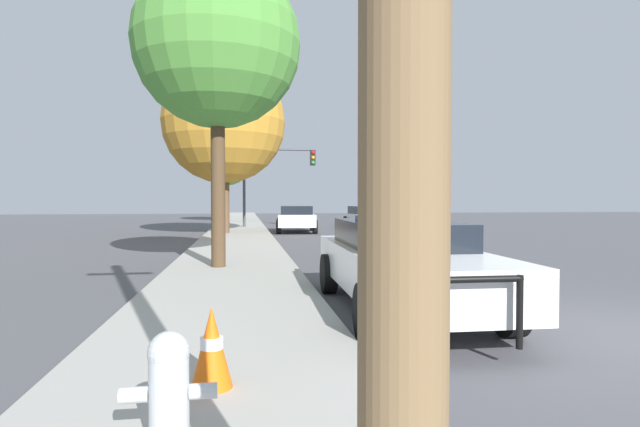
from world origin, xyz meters
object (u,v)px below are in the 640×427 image
Objects in this scene: fire_hydrant at (169,386)px; tree_sidewalk_far at (226,160)px; traffic_cone at (212,347)px; police_car at (401,261)px; tree_sidewalk_near at (217,45)px; tree_sidewalk_mid at (224,122)px; car_background_midblock at (296,218)px; car_background_oncoming at (365,216)px; traffic_light at (275,169)px.

tree_sidewalk_far is at bearing 91.35° from fire_hydrant.
fire_hydrant is 1.08× the size of traffic_cone.
police_car is 7.01m from tree_sidewalk_near.
tree_sidewalk_near is (0.30, -11.87, -0.03)m from tree_sidewalk_mid.
car_background_midblock reaches higher than car_background_oncoming.
tree_sidewalk_near is at bearing -88.54° from tree_sidewalk_mid.
traffic_light is 17.47m from tree_sidewalk_near.
traffic_light is at bearing 85.22° from traffic_cone.
police_car is 0.75× the size of tree_sidewalk_near.
tree_sidewalk_mid is 11.87m from tree_sidewalk_near.
fire_hydrant is 0.17× the size of car_background_oncoming.
car_background_oncoming is at bearing 65.77° from tree_sidewalk_near.
car_background_midblock reaches higher than traffic_cone.
tree_sidewalk_near reaches higher than car_background_midblock.
tree_sidewalk_far is (-8.50, 9.55, 4.03)m from car_background_oncoming.
tree_sidewalk_far is (-4.00, 13.08, 3.99)m from car_background_midblock.
police_car reaches higher than traffic_cone.
car_background_midblock is at bearing 81.95° from fire_hydrant.
fire_hydrant is 26.99m from car_background_oncoming.
tree_sidewalk_mid reaches higher than fire_hydrant.
traffic_light reaches higher than police_car.
tree_sidewalk_mid is (-3.28, 16.34, 4.54)m from police_car.
fire_hydrant is 0.09× the size of tree_sidewalk_mid.
police_car is 1.24× the size of car_background_oncoming.
tree_sidewalk_near is (-2.39, -17.21, 1.81)m from traffic_light.
police_car is 0.80× the size of tree_sidewalk_far.
car_background_midblock is 6.19× the size of traffic_cone.
tree_sidewalk_far reaches higher than traffic_light.
traffic_light is at bearing -72.07° from tree_sidewalk_far.
tree_sidewalk_mid reaches higher than tree_sidewalk_far.
car_background_oncoming is (7.67, 25.87, 0.17)m from fire_hydrant.
car_background_midblock is at bearing -73.02° from tree_sidewalk_far.
car_background_midblock is at bearing 27.81° from tree_sidewalk_mid.
car_background_midblock is 0.60× the size of tree_sidewalk_near.
police_car is 1.14× the size of traffic_light.
car_background_midblock is 6.09m from tree_sidewalk_mid.
fire_hydrant is at bearing -95.05° from traffic_light.
police_car is 7.15× the size of fire_hydrant.
traffic_light is 10.20m from tree_sidewalk_far.
car_background_oncoming is at bearing 0.85° from traffic_light.
traffic_light reaches higher than car_background_oncoming.
car_background_midblock is 0.64× the size of tree_sidewalk_far.
tree_sidewalk_mid is at bearing -88.39° from tree_sidewalk_far.
car_background_oncoming is at bearing 33.85° from tree_sidewalk_mid.
police_car is 18.23m from car_background_midblock.
traffic_light is 0.70× the size of tree_sidewalk_far.
traffic_cone is (-2.66, -3.13, -0.28)m from police_car.
police_car is at bearing -78.66° from tree_sidewalk_mid.
traffic_light is at bearing 84.95° from fire_hydrant.
traffic_light is (-0.58, 21.68, 2.70)m from police_car.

